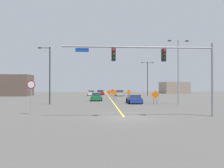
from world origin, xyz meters
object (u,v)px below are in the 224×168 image
object	(u,v)px
construction_sign_right_shoulder	(129,93)
street_lamp_near_left	(49,73)
street_lamp_far_right	(147,76)
car_red_far	(100,93)
street_lamp_far_left	(178,67)
traffic_signal_assembly	(162,60)
construction_sign_median_far	(155,95)
construction_sign_right_lane	(109,93)
car_blue_approaching	(134,99)
construction_sign_left_shoulder	(115,93)
stop_sign	(31,91)
car_green_passing	(96,97)
car_silver_mid	(119,93)
construction_sign_left_lane	(113,92)
car_white_distant	(91,93)

from	to	relation	value
construction_sign_right_shoulder	street_lamp_near_left	bearing A→B (deg)	-135.82
street_lamp_far_right	car_red_far	size ratio (longest dim) A/B	2.21
street_lamp_far_left	construction_sign_right_shoulder	xyz separation A→B (m)	(-5.07, 13.84, -4.16)
construction_sign_right_shoulder	traffic_signal_assembly	bearing A→B (deg)	-91.93
traffic_signal_assembly	street_lamp_far_right	bearing A→B (deg)	78.30
street_lamp_far_left	construction_sign_median_far	size ratio (longest dim) A/B	4.66
construction_sign_right_shoulder	construction_sign_right_lane	bearing A→B (deg)	166.91
traffic_signal_assembly	street_lamp_far_left	distance (m)	12.32
car_blue_approaching	construction_sign_left_shoulder	bearing A→B (deg)	108.85
street_lamp_near_left	street_lamp_far_left	bearing A→B (deg)	-2.89
stop_sign	car_green_passing	size ratio (longest dim) A/B	0.81
street_lamp_far_right	construction_sign_right_lane	bearing A→B (deg)	-148.98
street_lamp_far_right	construction_sign_right_shoulder	world-z (taller)	street_lamp_far_right
car_red_far	car_silver_mid	distance (m)	7.35
traffic_signal_assembly	stop_sign	distance (m)	11.99
street_lamp_near_left	construction_sign_left_lane	bearing A→B (deg)	57.97
stop_sign	car_blue_approaching	world-z (taller)	stop_sign
traffic_signal_assembly	construction_sign_right_lane	bearing A→B (deg)	97.43
car_white_distant	car_red_far	world-z (taller)	car_red_far
construction_sign_left_shoulder	construction_sign_left_lane	xyz separation A→B (m)	(0.11, 8.15, 0.02)
construction_sign_left_shoulder	construction_sign_median_far	xyz separation A→B (m)	(5.15, -8.57, 0.05)
street_lamp_far_left	street_lamp_far_right	bearing A→B (deg)	88.23
construction_sign_right_lane	construction_sign_right_shoulder	world-z (taller)	construction_sign_right_shoulder
car_green_passing	street_lamp_far_right	bearing A→B (deg)	47.08
street_lamp_near_left	construction_sign_right_shoulder	world-z (taller)	street_lamp_near_left
construction_sign_right_lane	street_lamp_near_left	bearing A→B (deg)	-123.29
traffic_signal_assembly	car_blue_approaching	bearing A→B (deg)	90.56
construction_sign_left_lane	car_green_passing	bearing A→B (deg)	-110.01
construction_sign_left_shoulder	construction_sign_median_far	distance (m)	10.00
street_lamp_far_right	construction_sign_median_far	world-z (taller)	street_lamp_far_right
construction_sign_left_lane	street_lamp_near_left	bearing A→B (deg)	-122.03
stop_sign	construction_sign_left_lane	world-z (taller)	stop_sign
car_white_distant	car_silver_mid	xyz separation A→B (m)	(7.32, -2.79, 0.06)
car_white_distant	car_green_passing	world-z (taller)	car_green_passing
construction_sign_left_shoulder	street_lamp_far_left	bearing A→B (deg)	-46.53
car_white_distant	car_silver_mid	distance (m)	7.83
construction_sign_left_lane	street_lamp_far_right	bearing A→B (deg)	22.68
car_green_passing	car_silver_mid	bearing A→B (deg)	69.88
traffic_signal_assembly	car_green_passing	world-z (taller)	traffic_signal_assembly
stop_sign	street_lamp_far_right	size ratio (longest dim) A/B	0.36
construction_sign_right_lane	car_silver_mid	world-z (taller)	construction_sign_right_lane
construction_sign_left_lane	car_white_distant	xyz separation A→B (m)	(-5.23, 8.42, -0.56)
street_lamp_near_left	construction_sign_left_lane	distance (m)	19.26
street_lamp_far_left	car_blue_approaching	world-z (taller)	street_lamp_far_left
construction_sign_left_shoulder	construction_sign_median_far	size ratio (longest dim) A/B	0.95
car_white_distant	car_blue_approaching	distance (m)	24.71
street_lamp_far_right	construction_sign_left_shoulder	world-z (taller)	street_lamp_far_right
traffic_signal_assembly	construction_sign_left_lane	world-z (taller)	traffic_signal_assembly
car_white_distant	stop_sign	bearing A→B (deg)	-96.50
construction_sign_median_far	car_red_far	world-z (taller)	construction_sign_median_far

